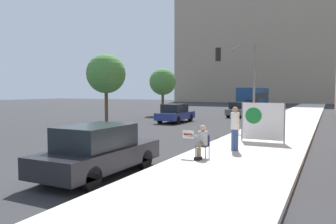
{
  "coord_description": "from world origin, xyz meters",
  "views": [
    {
      "loc": [
        6.41,
        -7.85,
        2.53
      ],
      "look_at": [
        -0.12,
        5.3,
        1.6
      ],
      "focal_mm": 35.0,
      "sensor_mm": 36.0,
      "label": 1
    }
  ],
  "objects_px": {
    "traffic_light_pole": "(240,71)",
    "car_on_road_distant": "(253,105)",
    "parked_car_curbside": "(98,151)",
    "protest_banner": "(262,121)",
    "city_bus_on_road": "(254,97)",
    "car_on_road_midblock": "(240,109)",
    "street_tree_near_curb": "(106,74)",
    "street_tree_midblock": "(163,82)",
    "seated_protester": "(201,141)",
    "jogger_on_sidewalk": "(235,128)",
    "car_on_road_nearest": "(175,113)"
  },
  "relations": [
    {
      "from": "car_on_road_distant",
      "to": "city_bus_on_road",
      "type": "height_order",
      "value": "city_bus_on_road"
    },
    {
      "from": "car_on_road_midblock",
      "to": "city_bus_on_road",
      "type": "relative_size",
      "value": 0.37
    },
    {
      "from": "jogger_on_sidewalk",
      "to": "parked_car_curbside",
      "type": "distance_m",
      "value": 5.77
    },
    {
      "from": "parked_car_curbside",
      "to": "car_on_road_midblock",
      "type": "height_order",
      "value": "parked_car_curbside"
    },
    {
      "from": "car_on_road_midblock",
      "to": "street_tree_near_curb",
      "type": "height_order",
      "value": "street_tree_near_curb"
    },
    {
      "from": "jogger_on_sidewalk",
      "to": "protest_banner",
      "type": "relative_size",
      "value": 0.88
    },
    {
      "from": "parked_car_curbside",
      "to": "street_tree_midblock",
      "type": "distance_m",
      "value": 25.16
    },
    {
      "from": "traffic_light_pole",
      "to": "car_on_road_nearest",
      "type": "bearing_deg",
      "value": 153.28
    },
    {
      "from": "car_on_road_midblock",
      "to": "car_on_road_nearest",
      "type": "bearing_deg",
      "value": -112.01
    },
    {
      "from": "car_on_road_midblock",
      "to": "parked_car_curbside",
      "type": "bearing_deg",
      "value": -85.69
    },
    {
      "from": "seated_protester",
      "to": "city_bus_on_road",
      "type": "distance_m",
      "value": 39.17
    },
    {
      "from": "protest_banner",
      "to": "street_tree_near_curb",
      "type": "relative_size",
      "value": 0.36
    },
    {
      "from": "car_on_road_nearest",
      "to": "city_bus_on_road",
      "type": "xyz_separation_m",
      "value": [
        1.0,
        25.44,
        1.0
      ]
    },
    {
      "from": "car_on_road_midblock",
      "to": "street_tree_midblock",
      "type": "relative_size",
      "value": 0.85
    },
    {
      "from": "car_on_road_midblock",
      "to": "street_tree_near_curb",
      "type": "xyz_separation_m",
      "value": [
        -8.38,
        -10.44,
        3.21
      ]
    },
    {
      "from": "traffic_light_pole",
      "to": "car_on_road_nearest",
      "type": "height_order",
      "value": "traffic_light_pole"
    },
    {
      "from": "street_tree_near_curb",
      "to": "street_tree_midblock",
      "type": "bearing_deg",
      "value": 87.02
    },
    {
      "from": "traffic_light_pole",
      "to": "car_on_road_midblock",
      "type": "height_order",
      "value": "traffic_light_pole"
    },
    {
      "from": "traffic_light_pole",
      "to": "street_tree_near_curb",
      "type": "height_order",
      "value": "traffic_light_pole"
    },
    {
      "from": "traffic_light_pole",
      "to": "parked_car_curbside",
      "type": "height_order",
      "value": "traffic_light_pole"
    },
    {
      "from": "protest_banner",
      "to": "city_bus_on_road",
      "type": "bearing_deg",
      "value": 102.38
    },
    {
      "from": "car_on_road_midblock",
      "to": "street_tree_near_curb",
      "type": "relative_size",
      "value": 0.76
    },
    {
      "from": "traffic_light_pole",
      "to": "car_on_road_midblock",
      "type": "xyz_separation_m",
      "value": [
        -2.76,
        11.12,
        -3.08
      ]
    },
    {
      "from": "parked_car_curbside",
      "to": "car_on_road_nearest",
      "type": "relative_size",
      "value": 1.03
    },
    {
      "from": "jogger_on_sidewalk",
      "to": "parked_car_curbside",
      "type": "xyz_separation_m",
      "value": [
        -2.79,
        -5.04,
        -0.31
      ]
    },
    {
      "from": "parked_car_curbside",
      "to": "street_tree_midblock",
      "type": "xyz_separation_m",
      "value": [
        -9.75,
        23.03,
        2.76
      ]
    },
    {
      "from": "jogger_on_sidewalk",
      "to": "street_tree_midblock",
      "type": "height_order",
      "value": "street_tree_midblock"
    },
    {
      "from": "street_tree_midblock",
      "to": "car_on_road_midblock",
      "type": "bearing_deg",
      "value": 9.52
    },
    {
      "from": "seated_protester",
      "to": "city_bus_on_road",
      "type": "height_order",
      "value": "city_bus_on_road"
    },
    {
      "from": "traffic_light_pole",
      "to": "car_on_road_nearest",
      "type": "relative_size",
      "value": 1.29
    },
    {
      "from": "car_on_road_distant",
      "to": "street_tree_midblock",
      "type": "relative_size",
      "value": 0.86
    },
    {
      "from": "traffic_light_pole",
      "to": "city_bus_on_road",
      "type": "distance_m",
      "value": 29.0
    },
    {
      "from": "protest_banner",
      "to": "traffic_light_pole",
      "type": "bearing_deg",
      "value": 113.85
    },
    {
      "from": "seated_protester",
      "to": "protest_banner",
      "type": "relative_size",
      "value": 0.59
    },
    {
      "from": "car_on_road_distant",
      "to": "city_bus_on_road",
      "type": "distance_m",
      "value": 7.57
    },
    {
      "from": "parked_car_curbside",
      "to": "street_tree_near_curb",
      "type": "bearing_deg",
      "value": 126.28
    },
    {
      "from": "traffic_light_pole",
      "to": "car_on_road_midblock",
      "type": "bearing_deg",
      "value": 103.96
    },
    {
      "from": "car_on_road_distant",
      "to": "street_tree_midblock",
      "type": "bearing_deg",
      "value": -121.96
    },
    {
      "from": "city_bus_on_road",
      "to": "seated_protester",
      "type": "bearing_deg",
      "value": -80.86
    },
    {
      "from": "parked_car_curbside",
      "to": "traffic_light_pole",
      "type": "bearing_deg",
      "value": 85.99
    },
    {
      "from": "seated_protester",
      "to": "car_on_road_midblock",
      "type": "distance_m",
      "value": 21.66
    },
    {
      "from": "parked_car_curbside",
      "to": "car_on_road_distant",
      "type": "bearing_deg",
      "value": 94.47
    },
    {
      "from": "jogger_on_sidewalk",
      "to": "city_bus_on_road",
      "type": "xyz_separation_m",
      "value": [
        -6.89,
        36.68,
        0.68
      ]
    },
    {
      "from": "car_on_road_nearest",
      "to": "car_on_road_distant",
      "type": "height_order",
      "value": "car_on_road_distant"
    },
    {
      "from": "parked_car_curbside",
      "to": "street_tree_midblock",
      "type": "bearing_deg",
      "value": 112.94
    },
    {
      "from": "seated_protester",
      "to": "car_on_road_midblock",
      "type": "bearing_deg",
      "value": 93.17
    },
    {
      "from": "car_on_road_nearest",
      "to": "traffic_light_pole",
      "type": "bearing_deg",
      "value": -26.72
    },
    {
      "from": "seated_protester",
      "to": "street_tree_near_curb",
      "type": "height_order",
      "value": "street_tree_near_curb"
    },
    {
      "from": "traffic_light_pole",
      "to": "car_on_road_distant",
      "type": "height_order",
      "value": "traffic_light_pole"
    },
    {
      "from": "traffic_light_pole",
      "to": "city_bus_on_road",
      "type": "relative_size",
      "value": 0.48
    }
  ]
}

